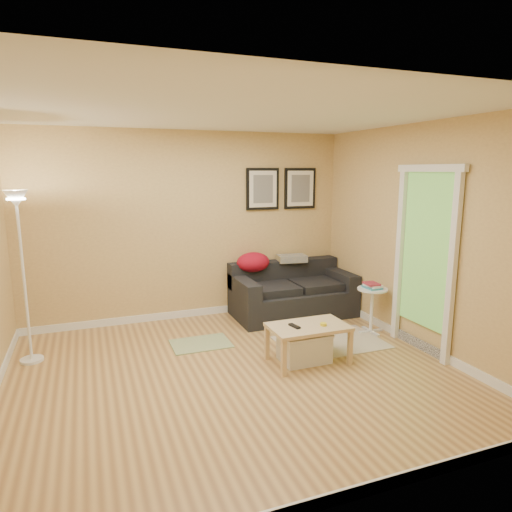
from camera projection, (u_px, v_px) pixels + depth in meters
name	position (u px, v px, depth m)	size (l,w,h in m)	color
floor	(236.00, 374.00, 4.65)	(4.50, 4.50, 0.00)	tan
ceiling	(233.00, 112.00, 4.16)	(4.50, 4.50, 0.00)	white
wall_back	(190.00, 226.00, 6.24)	(4.50, 4.50, 0.00)	tan
wall_front	(343.00, 307.00, 2.57)	(4.50, 4.50, 0.00)	tan
wall_right	(420.00, 238.00, 5.19)	(4.00, 4.00, 0.00)	tan
baseboard_back	(192.00, 313.00, 6.47)	(4.50, 0.02, 0.10)	white
baseboard_front	(335.00, 498.00, 2.81)	(4.50, 0.02, 0.10)	white
baseboard_right	(412.00, 340.00, 5.42)	(0.02, 4.00, 0.10)	white
sofa	(293.00, 290.00, 6.47)	(1.70, 0.90, 0.75)	black
red_throw	(253.00, 262.00, 6.45)	(0.48, 0.36, 0.28)	#AB0F32
plaid_throw	(292.00, 258.00, 6.68)	(0.42, 0.26, 0.10)	tan
framed_print_left	(263.00, 189.00, 6.50)	(0.50, 0.04, 0.60)	black
framed_print_right	(300.00, 188.00, 6.71)	(0.50, 0.04, 0.60)	black
area_rug	(331.00, 342.00, 5.48)	(1.25, 0.85, 0.01)	beige
green_runner	(201.00, 344.00, 5.44)	(0.70, 0.50, 0.01)	#668C4C
coffee_table	(308.00, 344.00, 4.89)	(0.85, 0.52, 0.42)	tan
remote_control	(294.00, 326.00, 4.80)	(0.05, 0.16, 0.02)	black
tape_roll	(323.00, 324.00, 4.84)	(0.07, 0.07, 0.03)	yellow
storage_bin	(304.00, 347.00, 4.94)	(0.53, 0.39, 0.33)	white
side_table	(372.00, 310.00, 5.79)	(0.38, 0.38, 0.59)	white
book_stack	(372.00, 285.00, 5.73)	(0.17, 0.23, 0.07)	teal
floor_lamp	(24.00, 283.00, 4.79)	(0.24, 0.24, 1.88)	white
doorway	(424.00, 264.00, 5.09)	(0.12, 1.01, 2.13)	white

